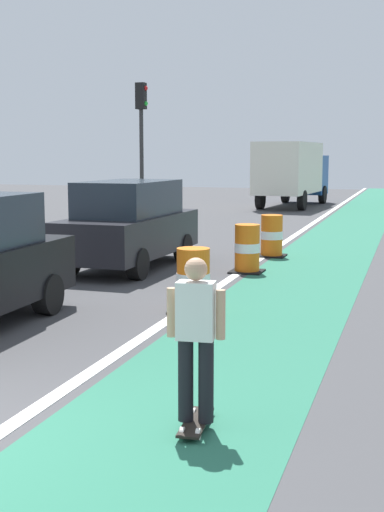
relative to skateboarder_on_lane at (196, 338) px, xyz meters
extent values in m
cube|color=#286B51|center=(-0.26, 10.83, -0.91)|extent=(2.50, 80.00, 0.01)
cube|color=silver|center=(-1.76, 10.83, -0.91)|extent=(0.20, 80.00, 0.01)
cube|color=black|center=(0.00, 0.00, -0.84)|extent=(0.29, 0.82, 0.02)
cylinder|color=silver|center=(-0.10, 0.25, -0.86)|extent=(0.05, 0.11, 0.11)
cylinder|color=silver|center=(0.05, 0.27, -0.86)|extent=(0.05, 0.11, 0.11)
cylinder|color=silver|center=(-0.05, -0.27, -0.86)|extent=(0.05, 0.11, 0.11)
cylinder|color=silver|center=(0.10, -0.25, -0.86)|extent=(0.05, 0.11, 0.11)
cylinder|color=black|center=(-0.10, -0.01, -0.42)|extent=(0.15, 0.15, 0.82)
cylinder|color=black|center=(0.10, 0.01, -0.42)|extent=(0.15, 0.15, 0.82)
cube|color=white|center=(0.00, 0.00, 0.27)|extent=(0.38, 0.25, 0.56)
cylinder|color=tan|center=(-0.24, -0.02, 0.24)|extent=(0.09, 0.09, 0.48)
cylinder|color=tan|center=(0.24, 0.02, 0.24)|extent=(0.09, 0.09, 0.48)
sphere|color=tan|center=(0.00, 0.00, 0.67)|extent=(0.22, 0.22, 0.22)
cylinder|color=black|center=(-3.83, 4.04, -0.57)|extent=(0.30, 0.69, 0.68)
cube|color=black|center=(-4.40, 9.01, -0.12)|extent=(1.97, 4.65, 0.90)
cube|color=#232D38|center=(-4.40, 9.01, 0.73)|extent=(1.70, 2.90, 0.80)
cylinder|color=black|center=(-5.18, 10.46, -0.57)|extent=(0.30, 0.69, 0.68)
cylinder|color=black|center=(-3.54, 10.41, -0.57)|extent=(0.30, 0.69, 0.68)
cylinder|color=black|center=(-5.26, 7.61, -0.57)|extent=(0.30, 0.69, 0.68)
cylinder|color=black|center=(-3.62, 7.56, -0.57)|extent=(0.30, 0.69, 0.68)
cylinder|color=orange|center=(-1.57, 4.95, -0.66)|extent=(0.56, 0.56, 0.42)
cylinder|color=white|center=(-1.57, 4.95, -0.35)|extent=(0.57, 0.57, 0.21)
cylinder|color=orange|center=(-1.57, 4.95, -0.03)|extent=(0.56, 0.56, 0.42)
cube|color=black|center=(-1.57, 4.95, -0.89)|extent=(0.73, 0.73, 0.04)
cylinder|color=orange|center=(-1.62, 9.19, -0.66)|extent=(0.56, 0.56, 0.42)
cylinder|color=white|center=(-1.62, 9.19, -0.35)|extent=(0.57, 0.57, 0.21)
cylinder|color=orange|center=(-1.62, 9.19, -0.03)|extent=(0.56, 0.56, 0.42)
cube|color=black|center=(-1.62, 9.19, -0.89)|extent=(0.73, 0.73, 0.04)
cylinder|color=orange|center=(-1.57, 11.84, -0.66)|extent=(0.56, 0.56, 0.42)
cylinder|color=white|center=(-1.57, 11.84, -0.35)|extent=(0.57, 0.57, 0.21)
cylinder|color=orange|center=(-1.57, 11.84, -0.03)|extent=(0.56, 0.56, 0.42)
cube|color=black|center=(-1.57, 11.84, -0.89)|extent=(0.73, 0.73, 0.04)
cube|color=silver|center=(-4.09, 28.95, 1.07)|extent=(2.68, 5.74, 2.50)
cube|color=#19478C|center=(-3.83, 32.79, 0.62)|extent=(2.32, 2.05, 2.10)
cylinder|color=black|center=(-4.87, 32.66, -0.43)|extent=(0.36, 0.98, 0.96)
cylinder|color=black|center=(-2.82, 32.52, -0.43)|extent=(0.36, 0.98, 0.96)
cylinder|color=black|center=(-5.22, 27.62, -0.43)|extent=(0.36, 0.98, 0.96)
cylinder|color=black|center=(-3.16, 27.48, -0.43)|extent=(0.36, 0.98, 0.96)
cylinder|color=#2D2D2D|center=(-7.26, 17.12, 1.19)|extent=(0.14, 0.14, 4.20)
cube|color=black|center=(-7.26, 17.12, 3.74)|extent=(0.32, 0.32, 0.90)
sphere|color=red|center=(-7.09, 17.12, 4.00)|extent=(0.16, 0.16, 0.16)
sphere|color=green|center=(-7.09, 17.12, 3.48)|extent=(0.16, 0.16, 0.16)
cylinder|color=#33333D|center=(-6.71, 13.51, -0.48)|extent=(0.20, 0.20, 0.86)
cube|color=white|center=(-6.71, 13.51, 0.22)|extent=(0.34, 0.20, 0.54)
sphere|color=tan|center=(-6.71, 13.51, 0.60)|extent=(0.20, 0.20, 0.20)
cylinder|color=#33333D|center=(-6.75, 15.66, -0.48)|extent=(0.20, 0.20, 0.86)
cube|color=#338C4C|center=(-6.75, 15.66, 0.22)|extent=(0.34, 0.20, 0.54)
sphere|color=tan|center=(-6.75, 15.66, 0.60)|extent=(0.20, 0.20, 0.20)
camera|label=1|loc=(1.94, -6.33, 1.74)|focal=49.84mm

